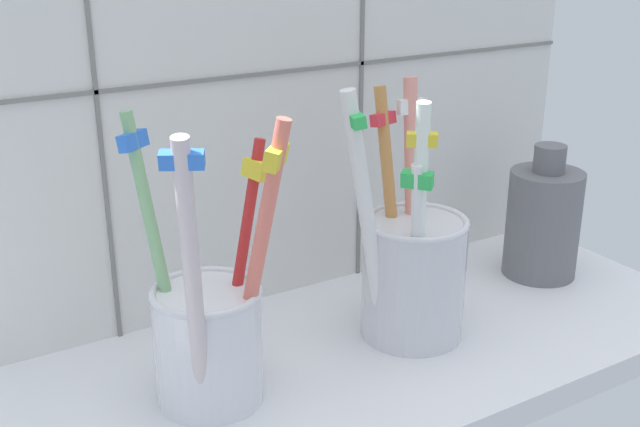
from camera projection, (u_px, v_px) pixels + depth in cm
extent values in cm
cube|color=silver|center=(318.00, 375.00, 55.90)|extent=(64.00, 22.00, 2.00)
cube|color=silver|center=(233.00, 45.00, 57.94)|extent=(64.00, 2.00, 45.00)
cube|color=gray|center=(93.00, 60.00, 51.86)|extent=(0.30, 0.20, 45.00)
cube|color=gray|center=(362.00, 36.00, 62.26)|extent=(0.30, 0.20, 45.00)
cube|color=gray|center=(241.00, 76.00, 57.81)|extent=(64.00, 0.20, 0.30)
cylinder|color=silver|center=(210.00, 347.00, 50.07)|extent=(6.88, 6.88, 7.58)
torus|color=silver|center=(207.00, 293.00, 48.74)|extent=(7.03, 7.03, 0.50)
cylinder|color=#E97262|center=(256.00, 268.00, 47.39)|extent=(4.02, 3.88, 18.60)
cube|color=yellow|center=(276.00, 157.00, 44.67)|extent=(2.50, 2.56, 1.33)
cylinder|color=silver|center=(193.00, 290.00, 44.35)|extent=(2.92, 4.21, 18.75)
cube|color=blue|center=(182.00, 160.00, 40.26)|extent=(2.48, 1.94, 1.01)
cylinder|color=#80B87F|center=(159.00, 260.00, 48.59)|extent=(2.76, 3.58, 18.43)
cube|color=blue|center=(133.00, 141.00, 46.45)|extent=(2.21, 1.86, 1.10)
cylinder|color=red|center=(240.00, 270.00, 49.70)|extent=(4.49, 1.49, 16.42)
cube|color=yellow|center=(255.00, 169.00, 48.34)|extent=(1.37, 2.08, 1.28)
cylinder|color=silver|center=(415.00, 280.00, 57.78)|extent=(7.54, 7.54, 8.94)
torus|color=silver|center=(418.00, 223.00, 56.21)|extent=(7.66, 7.66, 0.50)
cylinder|color=white|center=(416.00, 257.00, 54.43)|extent=(2.77, 2.46, 14.02)
cube|color=green|center=(417.00, 180.00, 51.59)|extent=(2.06, 2.22, 1.16)
cylinder|color=white|center=(368.00, 223.00, 54.06)|extent=(4.34, 2.24, 18.73)
cube|color=green|center=(353.00, 119.00, 51.18)|extent=(1.55, 2.39, 0.94)
cylinder|color=#F29488|center=(412.00, 204.00, 57.92)|extent=(1.54, 3.19, 18.46)
cube|color=white|center=(411.00, 106.00, 56.08)|extent=(2.06, 1.07, 1.14)
cylinder|color=white|center=(418.00, 230.00, 53.63)|extent=(2.69, 3.06, 18.15)
cube|color=yellow|center=(422.00, 140.00, 50.64)|extent=(2.05, 1.84, 0.96)
cylinder|color=#C98444|center=(391.00, 211.00, 57.34)|extent=(1.70, 3.72, 17.98)
cube|color=#E5333F|center=(383.00, 119.00, 55.66)|extent=(2.17, 1.30, 0.95)
cylinder|color=slate|center=(543.00, 224.00, 67.85)|extent=(6.23, 6.23, 9.28)
cylinder|color=slate|center=(550.00, 159.00, 65.82)|extent=(2.65, 2.65, 2.31)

